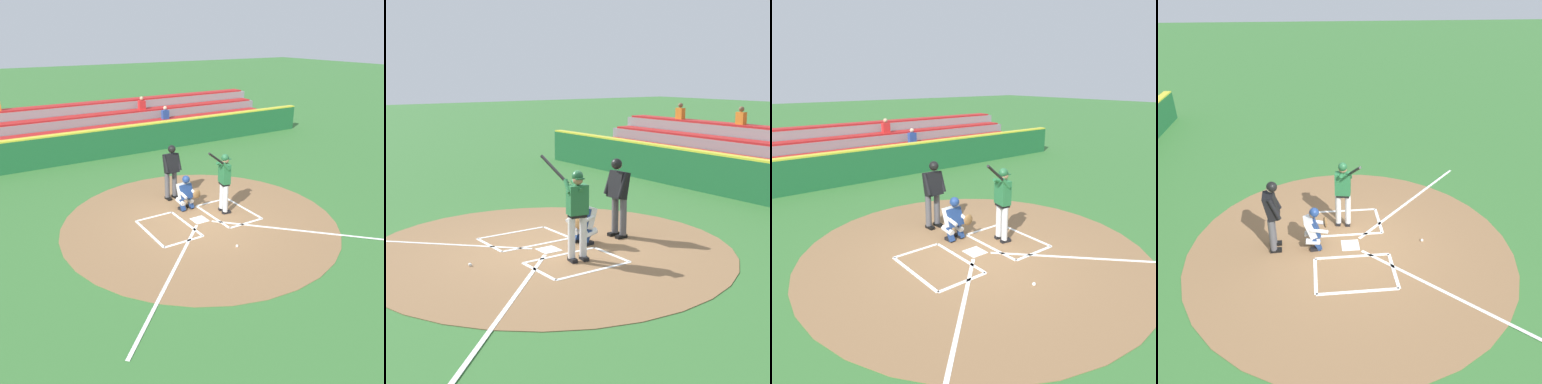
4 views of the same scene
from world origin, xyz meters
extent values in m
plane|color=#387033|center=(0.00, 0.00, 0.00)|extent=(120.00, 120.00, 0.00)
cylinder|color=olive|center=(0.00, 0.00, 0.01)|extent=(8.00, 8.00, 0.01)
cube|color=white|center=(0.00, 0.00, 0.01)|extent=(0.44, 0.44, 0.01)
cube|color=white|center=(-1.05, -0.90, 0.01)|extent=(1.20, 0.08, 0.01)
cube|color=white|center=(-1.05, 0.90, 0.01)|extent=(1.20, 0.08, 0.01)
cube|color=white|center=(-0.45, 0.00, 0.01)|extent=(0.08, 1.80, 0.01)
cube|color=white|center=(-1.65, 0.00, 0.01)|extent=(0.08, 1.80, 0.01)
cube|color=white|center=(1.05, -0.90, 0.01)|extent=(1.20, 0.08, 0.01)
cube|color=white|center=(1.05, 0.90, 0.01)|extent=(1.20, 0.08, 0.01)
cube|color=white|center=(0.45, 0.00, 0.01)|extent=(0.08, 1.80, 0.01)
cube|color=white|center=(1.65, 0.00, 0.01)|extent=(0.08, 1.80, 0.01)
cube|color=white|center=(2.10, 2.10, 0.01)|extent=(3.73, 3.73, 0.01)
cube|color=white|center=(-2.10, 2.10, 0.01)|extent=(3.73, 3.73, 0.01)
cylinder|color=silver|center=(-0.96, -0.23, 0.50)|extent=(0.15, 0.15, 0.84)
cube|color=black|center=(-1.00, -0.22, 0.04)|extent=(0.28, 0.16, 0.09)
cylinder|color=silver|center=(-0.91, 0.03, 0.50)|extent=(0.15, 0.15, 0.84)
cube|color=black|center=(-0.95, 0.04, 0.04)|extent=(0.28, 0.16, 0.09)
cube|color=black|center=(-0.94, -0.10, 0.97)|extent=(0.28, 0.37, 0.10)
cube|color=#236638|center=(-0.94, -0.10, 1.28)|extent=(0.31, 0.44, 0.60)
sphere|color=#9E7051|center=(-0.96, -0.09, 1.69)|extent=(0.21, 0.21, 0.21)
sphere|color=#1E512D|center=(-0.94, -0.10, 1.76)|extent=(0.23, 0.23, 0.23)
cube|color=#1E512D|center=(-1.04, -0.08, 1.73)|extent=(0.14, 0.19, 0.02)
cylinder|color=#236638|center=(-0.89, -0.12, 1.56)|extent=(0.44, 0.16, 0.21)
cylinder|color=#236638|center=(-0.85, 0.09, 1.56)|extent=(0.28, 0.13, 0.29)
cylinder|color=black|center=(-0.47, 0.15, 1.86)|extent=(0.72, 0.25, 0.53)
cylinder|color=black|center=(-0.81, 0.06, 1.62)|extent=(0.09, 0.10, 0.08)
cube|color=black|center=(-0.21, -0.90, 0.04)|extent=(0.14, 0.27, 0.09)
cube|color=navy|center=(-0.21, -0.86, 0.20)|extent=(0.14, 0.25, 0.37)
cylinder|color=silver|center=(-0.20, -0.96, 0.28)|extent=(0.18, 0.37, 0.21)
cube|color=black|center=(0.11, -0.87, 0.04)|extent=(0.14, 0.27, 0.09)
cube|color=navy|center=(0.11, -0.83, 0.20)|extent=(0.14, 0.25, 0.37)
cylinder|color=silver|center=(0.11, -0.93, 0.28)|extent=(0.18, 0.37, 0.21)
cube|color=silver|center=(-0.04, -0.96, 0.62)|extent=(0.43, 0.39, 0.52)
cube|color=navy|center=(-0.05, -0.85, 0.62)|extent=(0.44, 0.25, 0.46)
sphere|color=#9E7051|center=(-0.05, -0.89, 0.99)|extent=(0.21, 0.21, 0.21)
sphere|color=navy|center=(-0.05, -0.87, 1.01)|extent=(0.24, 0.24, 0.24)
cylinder|color=silver|center=(-0.26, -0.80, 0.60)|extent=(0.13, 0.45, 0.20)
cylinder|color=silver|center=(0.14, -0.77, 0.60)|extent=(0.13, 0.45, 0.20)
ellipsoid|color=brown|center=(-0.27, -0.60, 0.57)|extent=(0.29, 0.12, 0.28)
cylinder|color=#4C4C51|center=(-0.21, -1.90, 0.51)|extent=(0.16, 0.16, 0.86)
cube|color=black|center=(-0.22, -1.85, 0.04)|extent=(0.14, 0.29, 0.09)
cylinder|color=#4C4C51|center=(0.07, -1.89, 0.51)|extent=(0.16, 0.16, 0.86)
cube|color=black|center=(0.06, -1.84, 0.04)|extent=(0.14, 0.29, 0.09)
cube|color=black|center=(-0.08, -1.86, 1.25)|extent=(0.45, 0.38, 0.66)
sphere|color=beige|center=(-0.08, -1.82, 1.72)|extent=(0.22, 0.22, 0.22)
sphere|color=black|center=(-0.08, -1.80, 1.74)|extent=(0.25, 0.25, 0.25)
cylinder|color=black|center=(-0.32, -1.79, 1.28)|extent=(0.11, 0.29, 0.56)
cylinder|color=black|center=(0.16, -1.77, 1.28)|extent=(0.11, 0.29, 0.56)
sphere|color=white|center=(0.01, 1.84, 0.04)|extent=(0.07, 0.07, 0.07)
cube|color=#1E6033|center=(0.00, -7.50, 0.62)|extent=(22.00, 0.36, 1.25)
cube|color=yellow|center=(0.00, -7.50, 1.28)|extent=(22.00, 0.32, 0.06)
cube|color=gray|center=(0.00, -8.53, 0.23)|extent=(20.00, 0.85, 0.45)
cube|color=red|center=(0.00, -8.53, 0.49)|extent=(19.60, 0.72, 0.08)
cube|color=gray|center=(0.00, -9.38, 0.45)|extent=(20.00, 0.85, 0.90)
cube|color=red|center=(0.00, -9.38, 0.94)|extent=(19.60, 0.72, 0.08)
cube|color=gray|center=(0.00, -10.22, 0.68)|extent=(20.00, 0.85, 1.35)
cube|color=red|center=(0.00, -10.22, 1.39)|extent=(19.60, 0.72, 0.08)
cube|color=gray|center=(0.00, -11.07, 0.90)|extent=(20.00, 0.85, 1.80)
cube|color=red|center=(0.00, -11.07, 1.84)|extent=(19.60, 0.72, 0.08)
cube|color=#284C9E|center=(-3.78, -9.32, 1.21)|extent=(0.36, 0.22, 0.46)
sphere|color=beige|center=(-3.78, -9.32, 1.55)|extent=(0.20, 0.20, 0.20)
cube|color=red|center=(-2.86, -10.17, 1.66)|extent=(0.36, 0.22, 0.46)
sphere|color=tan|center=(-2.86, -10.17, 2.00)|extent=(0.20, 0.20, 0.20)
camera|label=1|loc=(5.64, 8.85, 5.18)|focal=36.78mm
camera|label=2|loc=(-10.01, 6.33, 3.76)|focal=53.40mm
camera|label=3|loc=(5.03, 6.08, 3.91)|focal=34.68mm
camera|label=4|loc=(7.71, -0.79, 5.87)|focal=35.71mm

